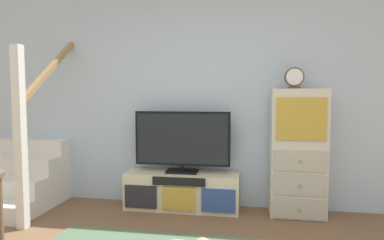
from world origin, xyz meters
name	(u,v)px	position (x,y,z in m)	size (l,w,h in m)	color
back_wall	(211,93)	(0.00, 2.46, 1.35)	(6.40, 0.12, 2.70)	#A8BCD1
media_console	(182,191)	(-0.30, 2.19, 0.21)	(1.31, 0.38, 0.43)	beige
television	(182,140)	(-0.30, 2.22, 0.80)	(1.11, 0.22, 0.71)	black
side_cabinet	(298,153)	(0.98, 2.20, 0.69)	(0.58, 0.38, 1.39)	beige
desk_clock	(294,78)	(0.93, 2.19, 1.50)	(0.20, 0.08, 0.23)	#4C3823
staircase	(31,171)	(-2.24, 2.20, 0.37)	(1.00, 1.36, 2.20)	silver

